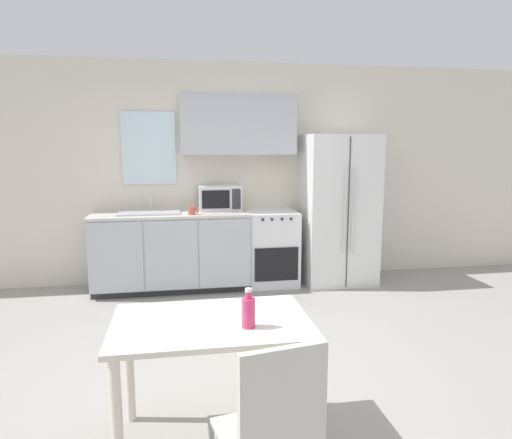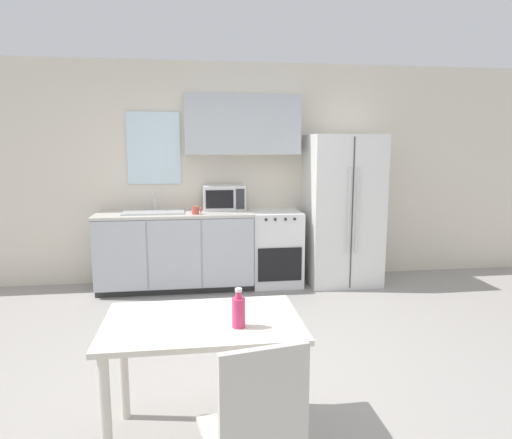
{
  "view_description": "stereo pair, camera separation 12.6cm",
  "coord_description": "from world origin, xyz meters",
  "px_view_note": "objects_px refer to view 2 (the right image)",
  "views": [
    {
      "loc": [
        -0.42,
        -3.33,
        1.69
      ],
      "look_at": [
        0.25,
        0.59,
        1.05
      ],
      "focal_mm": 32.0,
      "sensor_mm": 36.0,
      "label": 1
    },
    {
      "loc": [
        -0.29,
        -3.35,
        1.69
      ],
      "look_at": [
        0.25,
        0.59,
        1.05
      ],
      "focal_mm": 32.0,
      "sensor_mm": 36.0,
      "label": 2
    }
  ],
  "objects_px": {
    "dining_table": "(203,340)",
    "dining_chair_near": "(257,429)",
    "oven_range": "(275,248)",
    "microwave": "(224,198)",
    "drink_bottle": "(239,311)",
    "coffee_mug": "(196,210)",
    "refrigerator": "(342,210)"
  },
  "relations": [
    {
      "from": "dining_table",
      "to": "dining_chair_near",
      "type": "distance_m",
      "value": 0.76
    },
    {
      "from": "oven_range",
      "to": "microwave",
      "type": "xyz_separation_m",
      "value": [
        -0.62,
        0.11,
        0.62
      ]
    },
    {
      "from": "microwave",
      "to": "drink_bottle",
      "type": "height_order",
      "value": "microwave"
    },
    {
      "from": "microwave",
      "to": "coffee_mug",
      "type": "height_order",
      "value": "microwave"
    },
    {
      "from": "microwave",
      "to": "dining_chair_near",
      "type": "distance_m",
      "value": 3.86
    },
    {
      "from": "dining_table",
      "to": "coffee_mug",
      "type": "bearing_deg",
      "value": 90.17
    },
    {
      "from": "dining_table",
      "to": "refrigerator",
      "type": "bearing_deg",
      "value": 58.64
    },
    {
      "from": "drink_bottle",
      "to": "dining_chair_near",
      "type": "bearing_deg",
      "value": -88.5
    },
    {
      "from": "dining_chair_near",
      "to": "dining_table",
      "type": "bearing_deg",
      "value": 95.12
    },
    {
      "from": "refrigerator",
      "to": "dining_chair_near",
      "type": "relative_size",
      "value": 1.97
    },
    {
      "from": "microwave",
      "to": "refrigerator",
      "type": "bearing_deg",
      "value": -6.39
    },
    {
      "from": "coffee_mug",
      "to": "dining_table",
      "type": "relative_size",
      "value": 0.1
    },
    {
      "from": "microwave",
      "to": "drink_bottle",
      "type": "relative_size",
      "value": 2.37
    },
    {
      "from": "microwave",
      "to": "dining_table",
      "type": "bearing_deg",
      "value": -96.19
    },
    {
      "from": "oven_range",
      "to": "refrigerator",
      "type": "height_order",
      "value": "refrigerator"
    },
    {
      "from": "oven_range",
      "to": "coffee_mug",
      "type": "height_order",
      "value": "coffee_mug"
    },
    {
      "from": "oven_range",
      "to": "dining_chair_near",
      "type": "xyz_separation_m",
      "value": [
        -0.75,
        -3.7,
        0.08
      ]
    },
    {
      "from": "microwave",
      "to": "dining_chair_near",
      "type": "height_order",
      "value": "microwave"
    },
    {
      "from": "microwave",
      "to": "drink_bottle",
      "type": "xyz_separation_m",
      "value": [
        -0.14,
        -3.21,
        -0.25
      ]
    },
    {
      "from": "drink_bottle",
      "to": "coffee_mug",
      "type": "bearing_deg",
      "value": 93.91
    },
    {
      "from": "coffee_mug",
      "to": "dining_table",
      "type": "xyz_separation_m",
      "value": [
        0.01,
        -2.77,
        -0.35
      ]
    },
    {
      "from": "dining_table",
      "to": "dining_chair_near",
      "type": "xyz_separation_m",
      "value": [
        0.21,
        -0.73,
        -0.08
      ]
    },
    {
      "from": "microwave",
      "to": "dining_chair_near",
      "type": "bearing_deg",
      "value": -91.93
    },
    {
      "from": "microwave",
      "to": "dining_table",
      "type": "xyz_separation_m",
      "value": [
        -0.33,
        -3.09,
        -0.45
      ]
    },
    {
      "from": "coffee_mug",
      "to": "dining_chair_near",
      "type": "height_order",
      "value": "coffee_mug"
    },
    {
      "from": "dining_chair_near",
      "to": "drink_bottle",
      "type": "relative_size",
      "value": 4.33
    },
    {
      "from": "dining_table",
      "to": "drink_bottle",
      "type": "distance_m",
      "value": 0.31
    },
    {
      "from": "microwave",
      "to": "coffee_mug",
      "type": "relative_size",
      "value": 4.45
    },
    {
      "from": "microwave",
      "to": "coffee_mug",
      "type": "xyz_separation_m",
      "value": [
        -0.34,
        -0.31,
        -0.1
      ]
    },
    {
      "from": "dining_table",
      "to": "drink_bottle",
      "type": "relative_size",
      "value": 5.1
    },
    {
      "from": "oven_range",
      "to": "microwave",
      "type": "height_order",
      "value": "microwave"
    },
    {
      "from": "oven_range",
      "to": "dining_table",
      "type": "distance_m",
      "value": 3.13
    }
  ]
}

